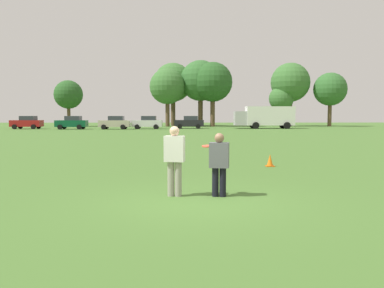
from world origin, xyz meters
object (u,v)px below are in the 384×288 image
at_px(parked_car_center, 115,123).
at_px(parked_car_near_right, 189,122).
at_px(player_defender, 219,161).
at_px(player_thrower, 175,157).
at_px(parked_car_mid_left, 72,123).
at_px(parked_car_near_left, 27,122).
at_px(frisbee, 207,146).
at_px(box_truck, 265,116).
at_px(traffic_cone, 270,161).
at_px(parked_car_mid_right, 147,122).

relative_size(parked_car_center, parked_car_near_right, 1.00).
distance_m(player_defender, parked_car_near_right, 48.78).
bearing_deg(parked_car_near_right, player_thrower, -91.30).
distance_m(player_defender, parked_car_center, 47.45).
bearing_deg(parked_car_near_right, parked_car_mid_left, -171.79).
bearing_deg(parked_car_near_left, parked_car_center, -6.31).
height_order(parked_car_mid_left, parked_car_near_right, same).
bearing_deg(player_thrower, frisbee, 9.31).
relative_size(player_defender, box_truck, 0.18).
xyz_separation_m(frisbee, parked_car_near_right, (0.29, 48.58, -0.31)).
xyz_separation_m(traffic_cone, parked_car_near_right, (-2.48, 43.01, 0.69)).
bearing_deg(box_truck, frisbee, -103.08).
bearing_deg(parked_car_near_left, parked_car_mid_right, -1.01).
bearing_deg(parked_car_center, parked_car_mid_left, 178.85).
xyz_separation_m(player_defender, parked_car_near_left, (-22.80, 47.70, 0.05)).
relative_size(parked_car_center, box_truck, 0.49).
bearing_deg(traffic_cone, box_truck, 78.82).
bearing_deg(parked_car_near_right, player_defender, -90.01).
bearing_deg(player_defender, traffic_cone, 66.63).
bearing_deg(parked_car_near_right, parked_car_near_left, -177.31).
height_order(player_thrower, parked_car_near_left, parked_car_near_left).
bearing_deg(traffic_cone, frisbee, -116.45).
relative_size(traffic_cone, parked_car_near_left, 0.11).
xyz_separation_m(player_thrower, parked_car_near_left, (-21.71, 47.65, -0.05)).
relative_size(frisbee, parked_car_mid_right, 0.06).
distance_m(parked_car_mid_right, box_truck, 16.91).
distance_m(player_defender, parked_car_mid_right, 47.77).
xyz_separation_m(player_thrower, parked_car_mid_right, (-4.81, 47.35, -0.05)).
distance_m(player_thrower, player_defender, 1.10).
relative_size(parked_car_mid_left, box_truck, 0.49).
height_order(parked_car_mid_right, parked_car_near_right, same).
xyz_separation_m(player_defender, box_truck, (10.95, 48.55, 0.88)).
bearing_deg(traffic_cone, parked_car_mid_right, 101.39).
bearing_deg(player_defender, parked_car_mid_left, 109.22).
bearing_deg(player_defender, parked_car_near_right, 89.99).
bearing_deg(parked_car_mid_left, parked_car_mid_right, 5.38).
distance_m(player_defender, frisbee, 0.50).
height_order(frisbee, parked_car_mid_right, parked_car_mid_right).
distance_m(parked_car_mid_right, parked_car_near_right, 6.07).
height_order(parked_car_near_left, parked_car_near_right, same).
relative_size(player_defender, parked_car_near_right, 0.37).
relative_size(player_thrower, parked_car_center, 0.41).
bearing_deg(player_defender, parked_car_mid_right, 97.10).
height_order(traffic_cone, parked_car_near_left, parked_car_near_left).
bearing_deg(box_truck, player_defender, -102.71).
bearing_deg(parked_car_mid_right, parked_car_near_right, 13.03).
height_order(player_defender, parked_car_near_right, parked_car_near_right).
bearing_deg(player_defender, frisbee, 145.90).
distance_m(parked_car_near_left, parked_car_mid_left, 6.73).
bearing_deg(parked_car_center, player_thrower, -78.77).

